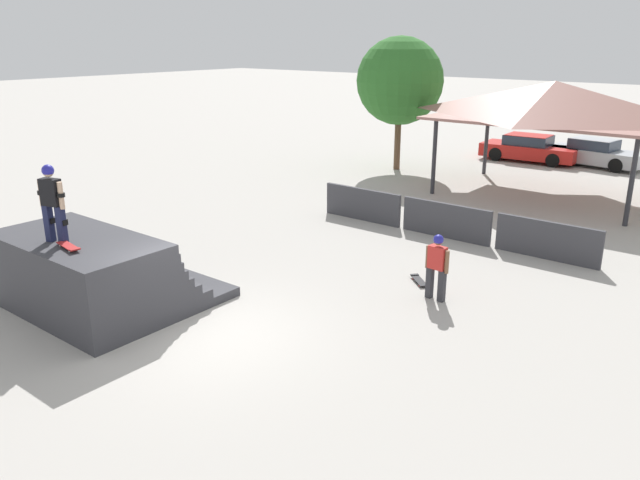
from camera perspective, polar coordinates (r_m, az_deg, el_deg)
The scene contains 11 objects.
ground_plane at distance 13.00m, azimuth -10.33°, elevation -8.53°, with size 160.00×160.00×0.00m, color #ADA8A0.
quarter_pipe_ramp at distance 14.60m, azimuth -19.96°, elevation -3.06°, with size 4.05×3.82×1.69m.
skater_on_deck at distance 13.83m, azimuth -23.33°, elevation 3.53°, with size 0.71×0.33×1.63m.
skateboard_on_deck at distance 13.50m, azimuth -21.99°, elevation -0.53°, with size 0.81×0.32×0.09m.
bystander_walking at distance 14.33m, azimuth 10.66°, elevation -1.97°, with size 0.62×0.24×1.56m.
skateboard_on_ground at distance 15.56m, azimuth 9.01°, elevation -3.62°, with size 0.71×0.66×0.09m.
barrier_fence at distance 19.01m, azimuth 11.44°, elevation 1.75°, with size 8.93×0.12×1.05m.
pavilion_shelter at distance 24.68m, azimuth 20.59°, elevation 11.79°, with size 8.16×5.49×4.25m.
tree_beside_pavilion at distance 28.31m, azimuth 7.31°, elevation 14.21°, with size 3.81×3.81×5.82m.
parked_car_red at distance 32.01m, azimuth 18.59°, elevation 7.91°, with size 4.55×1.94×1.27m.
parked_car_silver at distance 31.85m, azimuth 23.81°, elevation 7.26°, with size 4.40×2.18×1.27m.
Camera 1 is at (8.91, -7.50, 5.76)m, focal length 35.00 mm.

